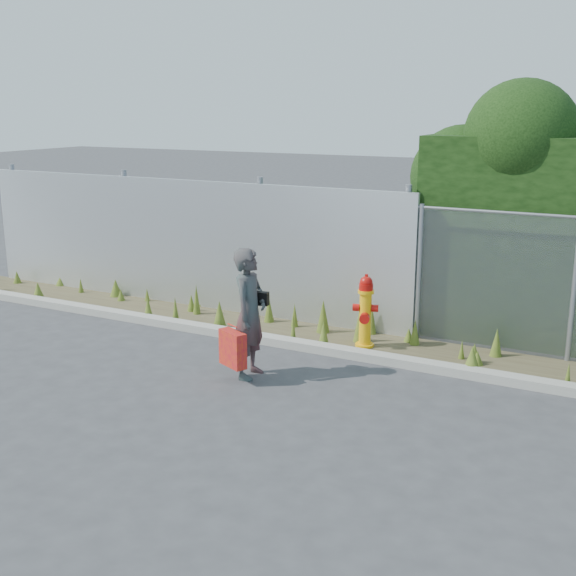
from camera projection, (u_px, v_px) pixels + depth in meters
The scene contains 8 objects.
ground at pixel (257, 396), 8.77m from camera, with size 80.00×80.00×0.00m, color #38383A.
curb at pixel (319, 348), 10.30m from camera, with size 16.00×0.22×0.12m, color gray.
weed_strip at pixel (369, 334), 10.62m from camera, with size 16.00×1.29×0.54m.
corrugated_fence at pixel (180, 243), 12.53m from camera, with size 8.50×0.21×2.30m.
fire_hydrant at pixel (365, 312), 10.37m from camera, with size 0.37×0.33×1.10m.
woman at pixel (250, 313), 9.20m from camera, with size 0.62×0.41×1.69m, color #0E5A55.
red_tote_bag at pixel (233, 349), 9.11m from camera, with size 0.42×0.15×0.55m.
black_shoulder_bag at pixel (260, 298), 9.27m from camera, with size 0.23×0.10×0.17m.
Camera 1 is at (4.09, -7.08, 3.44)m, focal length 45.00 mm.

